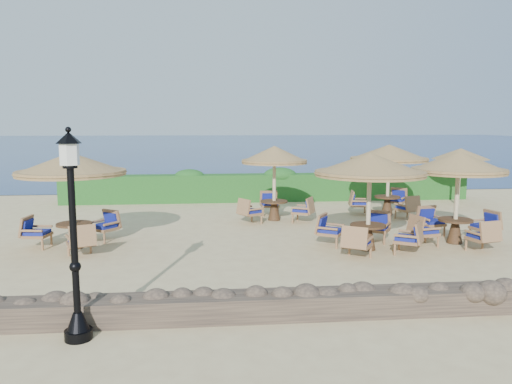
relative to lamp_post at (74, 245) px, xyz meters
name	(u,v)px	position (x,y,z in m)	size (l,w,h in m)	color
ground	(298,237)	(4.80, 6.80, -1.55)	(120.00, 120.00, 0.00)	#D2BC85
sea	(223,144)	(4.80, 76.80, -1.55)	(160.00, 160.00, 0.00)	navy
hedge	(269,188)	(4.80, 14.00, -0.95)	(18.00, 0.90, 1.20)	#184D19
stone_wall	(359,302)	(4.80, 0.60, -1.33)	(15.00, 0.65, 0.44)	brown
lamp_post	(74,245)	(0.00, 0.00, 0.00)	(0.44, 0.44, 3.31)	black
extra_parasol	(461,154)	(12.60, 12.00, 0.62)	(2.30, 2.30, 2.41)	beige
cafe_set_0	(72,179)	(-1.59, 6.07, 0.39)	(2.95, 2.95, 2.65)	beige
cafe_set_1	(369,182)	(6.42, 5.11, 0.32)	(3.00, 3.00, 2.65)	beige
cafe_set_2	(458,182)	(9.17, 5.61, 0.23)	(2.89, 2.89, 2.65)	beige
cafe_set_3	(274,171)	(4.44, 9.52, 0.23)	(2.77, 2.58, 2.65)	beige
cafe_set_4	(389,164)	(8.84, 10.19, 0.38)	(2.90, 2.90, 2.65)	beige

